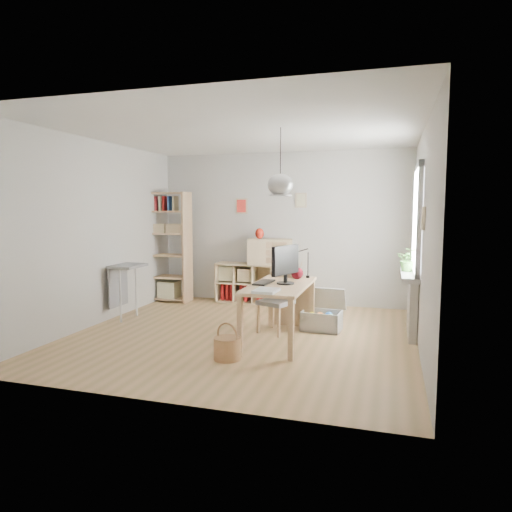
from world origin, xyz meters
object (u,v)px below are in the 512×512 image
(desk, at_px, (280,291))
(tall_bookshelf, at_px, (168,242))
(chair, at_px, (278,299))
(drawer_chest, at_px, (270,252))
(storage_chest, at_px, (323,317))
(cube_shelf, at_px, (254,286))
(monitor, at_px, (286,262))

(desk, relative_size, tall_bookshelf, 0.75)
(tall_bookshelf, height_order, chair, tall_bookshelf)
(chair, xyz_separation_m, drawer_chest, (-0.58, 1.74, 0.48))
(chair, height_order, drawer_chest, drawer_chest)
(chair, distance_m, storage_chest, 0.71)
(cube_shelf, bearing_deg, drawer_chest, -7.56)
(drawer_chest, bearing_deg, desk, -85.10)
(tall_bookshelf, bearing_deg, drawer_chest, 7.30)
(storage_chest, bearing_deg, tall_bookshelf, 163.88)
(desk, bearing_deg, monitor, 18.65)
(cube_shelf, relative_size, monitor, 2.55)
(cube_shelf, height_order, tall_bookshelf, tall_bookshelf)
(storage_chest, xyz_separation_m, monitor, (-0.38, -0.72, 0.84))
(cube_shelf, bearing_deg, tall_bookshelf, -169.81)
(cube_shelf, height_order, storage_chest, cube_shelf)
(cube_shelf, height_order, drawer_chest, drawer_chest)
(chair, bearing_deg, monitor, -43.55)
(tall_bookshelf, distance_m, monitor, 3.28)
(desk, height_order, drawer_chest, drawer_chest)
(chair, relative_size, drawer_chest, 1.04)
(desk, relative_size, drawer_chest, 1.91)
(chair, bearing_deg, drawer_chest, 129.56)
(tall_bookshelf, distance_m, chair, 2.94)
(desk, xyz_separation_m, storage_chest, (0.45, 0.75, -0.47))
(desk, height_order, storage_chest, desk)
(tall_bookshelf, relative_size, monitor, 3.64)
(drawer_chest, bearing_deg, storage_chest, -64.23)
(drawer_chest, bearing_deg, cube_shelf, 159.33)
(chair, distance_m, drawer_chest, 1.90)
(cube_shelf, bearing_deg, storage_chest, -45.20)
(storage_chest, xyz_separation_m, drawer_chest, (-1.16, 1.44, 0.76))
(monitor, bearing_deg, desk, -142.15)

